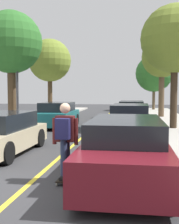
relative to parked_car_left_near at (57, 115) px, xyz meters
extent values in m
plane|color=#353538|center=(2.04, -10.48, -0.67)|extent=(80.00, 80.00, 0.00)
cube|color=gold|center=(2.04, -6.48, -0.67)|extent=(0.12, 39.20, 0.01)
cylinder|color=black|center=(0.85, -8.52, -0.35)|extent=(0.23, 0.64, 0.64)
cylinder|color=black|center=(0.89, -5.85, -0.35)|extent=(0.23, 0.64, 0.64)
cube|color=#196066|center=(0.00, -0.01, -0.14)|extent=(1.91, 4.08, 0.70)
cube|color=black|center=(0.00, 0.03, 0.46)|extent=(1.65, 2.38, 0.50)
cylinder|color=black|center=(0.88, -1.31, -0.35)|extent=(0.23, 0.64, 0.64)
cylinder|color=black|center=(-0.83, -1.35, -0.35)|extent=(0.23, 0.64, 0.64)
cylinder|color=black|center=(0.83, 1.33, -0.35)|extent=(0.23, 0.64, 0.64)
cylinder|color=black|center=(-0.88, 1.29, -0.35)|extent=(0.23, 0.64, 0.64)
cube|color=maroon|center=(4.08, -9.41, -0.12)|extent=(1.77, 4.61, 0.74)
cube|color=black|center=(4.08, -9.31, 0.47)|extent=(1.56, 2.85, 0.46)
cylinder|color=black|center=(3.25, -7.80, -0.35)|extent=(0.22, 0.64, 0.64)
cylinder|color=black|center=(4.90, -7.80, -0.35)|extent=(0.22, 0.64, 0.64)
cylinder|color=black|center=(3.26, -11.01, -0.35)|extent=(0.22, 0.64, 0.64)
cylinder|color=black|center=(4.91, -11.01, -0.35)|extent=(0.22, 0.64, 0.64)
cube|color=navy|center=(4.08, -2.33, -0.17)|extent=(1.93, 4.14, 0.64)
cube|color=black|center=(4.08, -2.35, 0.44)|extent=(1.68, 2.81, 0.58)
cylinder|color=black|center=(3.27, -0.97, -0.35)|extent=(0.24, 0.65, 0.64)
cylinder|color=black|center=(4.97, -1.01, -0.35)|extent=(0.24, 0.65, 0.64)
cylinder|color=black|center=(3.19, -3.65, -0.35)|extent=(0.24, 0.65, 0.64)
cylinder|color=black|center=(4.89, -3.70, -0.35)|extent=(0.24, 0.65, 0.64)
cube|color=#BCAD89|center=(4.08, 4.40, -0.17)|extent=(1.81, 4.49, 0.64)
cube|color=black|center=(4.08, 4.47, 0.41)|extent=(1.58, 3.02, 0.52)
cylinder|color=black|center=(3.27, 5.94, -0.35)|extent=(0.23, 0.64, 0.64)
cylinder|color=black|center=(4.92, 5.93, -0.35)|extent=(0.23, 0.64, 0.64)
cylinder|color=black|center=(3.24, 2.87, -0.35)|extent=(0.23, 0.64, 0.64)
cylinder|color=black|center=(4.89, 2.86, -0.35)|extent=(0.23, 0.64, 0.64)
cylinder|color=#4C3823|center=(-2.14, -1.16, 1.24)|extent=(0.43, 0.43, 3.55)
sphere|color=#2D6B28|center=(-2.14, -1.16, 3.88)|extent=(3.25, 3.25, 3.25)
cylinder|color=#4C3823|center=(-2.14, 6.00, 1.18)|extent=(0.35, 0.35, 3.41)
sphere|color=olive|center=(-2.14, 6.00, 3.68)|extent=(3.24, 3.24, 3.24)
cylinder|color=#3D2D1E|center=(6.23, -0.61, 1.25)|extent=(0.35, 0.35, 3.56)
sphere|color=olive|center=(6.23, -0.61, 3.94)|extent=(3.41, 3.41, 3.41)
cylinder|color=brown|center=(6.23, 6.28, 1.13)|extent=(0.41, 0.41, 3.32)
sphere|color=olive|center=(6.23, 6.28, 3.81)|extent=(2.95, 2.95, 2.95)
cylinder|color=brown|center=(6.23, 14.97, 0.77)|extent=(0.28, 0.28, 2.61)
sphere|color=#2D6B28|center=(6.23, 14.97, 3.15)|extent=(3.74, 3.74, 3.74)
cylinder|color=#B2140F|center=(-1.50, -3.28, -0.26)|extent=(0.20, 0.20, 0.55)
sphere|color=#B2140F|center=(-1.50, -3.28, 0.08)|extent=(0.18, 0.18, 0.18)
cylinder|color=#38383D|center=(-1.75, -1.37, 1.73)|extent=(0.12, 0.12, 4.53)
cube|color=#EAE5C6|center=(-1.75, -1.37, 4.11)|extent=(0.36, 0.24, 0.20)
cube|color=black|center=(2.76, -9.72, -0.58)|extent=(0.25, 0.85, 0.02)
cylinder|color=beige|center=(2.68, -9.38, -0.64)|extent=(0.03, 0.06, 0.06)
cylinder|color=beige|center=(2.87, -9.38, -0.64)|extent=(0.03, 0.06, 0.06)
cylinder|color=beige|center=(2.66, -10.06, -0.64)|extent=(0.03, 0.06, 0.06)
cylinder|color=beige|center=(2.85, -10.06, -0.64)|extent=(0.03, 0.06, 0.06)
cube|color=#99999E|center=(2.78, -9.38, -0.60)|extent=(0.10, 0.04, 0.02)
cube|color=#99999E|center=(2.75, -10.06, -0.60)|extent=(0.10, 0.04, 0.02)
cube|color=black|center=(2.77, -9.50, -0.54)|extent=(0.11, 0.26, 0.06)
cube|color=black|center=(2.76, -9.94, -0.54)|extent=(0.11, 0.26, 0.06)
cylinder|color=#283351|center=(2.77, -9.60, -0.11)|extent=(0.15, 0.15, 0.79)
cylinder|color=#283351|center=(2.76, -9.84, -0.11)|extent=(0.15, 0.15, 0.79)
cube|color=#511919|center=(2.76, -9.72, 0.50)|extent=(0.41, 0.23, 0.56)
sphere|color=tan|center=(2.76, -9.72, 0.95)|extent=(0.23, 0.23, 0.23)
cylinder|color=#511919|center=(2.52, -9.71, 0.44)|extent=(0.09, 0.09, 0.58)
cylinder|color=#511919|center=(3.01, -9.73, 0.44)|extent=(0.09, 0.09, 0.58)
cube|color=#1E1E4C|center=(2.76, -9.92, 0.52)|extent=(0.31, 0.19, 0.44)
camera|label=1|loc=(4.25, -16.00, 1.31)|focal=47.39mm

